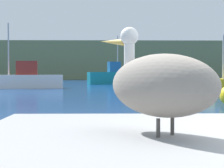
# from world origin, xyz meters

# --- Properties ---
(hillside_backdrop) EXTENTS (140.00, 11.85, 8.09)m
(hillside_backdrop) POSITION_xyz_m (0.00, 74.83, 4.05)
(hillside_backdrop) COLOR #6B7A51
(hillside_backdrop) RESTS_ON ground
(pelican) EXTENTS (0.98, 1.19, 0.87)m
(pelican) POSITION_xyz_m (-1.39, -0.15, 1.12)
(pelican) COLOR gray
(pelican) RESTS_ON pier_dock
(fishing_boat_teal) EXTENTS (4.65, 2.72, 5.73)m
(fishing_boat_teal) POSITION_xyz_m (-1.47, 38.21, 0.94)
(fishing_boat_teal) COLOR teal
(fishing_boat_teal) RESTS_ON ground
(fishing_boat_white) EXTENTS (5.72, 2.66, 5.41)m
(fishing_boat_white) POSITION_xyz_m (-8.22, 26.54, 0.79)
(fishing_boat_white) COLOR white
(fishing_boat_white) RESTS_ON ground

